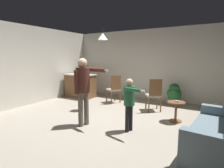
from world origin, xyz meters
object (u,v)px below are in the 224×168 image
spare_remote_on_table (177,101)px  kitchen_counter (80,86)px  couch_floral (223,136)px  person_child (130,99)px  side_table_by_couch (176,109)px  potted_plant_corner (174,93)px  person_adult (83,84)px  dining_chair_by_counter (154,94)px  dining_chair_near_wall (114,88)px

spare_remote_on_table → kitchen_counter: bearing=166.0°
couch_floral → kitchen_counter: 5.49m
kitchen_counter → person_child: (3.26, -2.14, 0.26)m
side_table_by_couch → couch_floral: bearing=-50.4°
kitchen_counter → person_child: person_child is taller
potted_plant_corner → spare_remote_on_table: size_ratio=5.77×
person_adult → potted_plant_corner: bearing=167.3°
side_table_by_couch → potted_plant_corner: potted_plant_corner is taller
couch_floral → person_child: person_child is taller
dining_chair_by_counter → dining_chair_near_wall: bearing=136.5°
couch_floral → kitchen_counter: size_ratio=1.48×
kitchen_counter → side_table_by_couch: size_ratio=2.42×
kitchen_counter → person_adult: size_ratio=0.78×
couch_floral → dining_chair_by_counter: bearing=49.4°
couch_floral → potted_plant_corner: 3.22m
potted_plant_corner → kitchen_counter: bearing=-169.1°
person_adult → spare_remote_on_table: 2.37m
side_table_by_couch → dining_chair_near_wall: size_ratio=0.52×
person_adult → dining_chair_near_wall: person_adult is taller
kitchen_counter → dining_chair_near_wall: bearing=-4.5°
couch_floral → dining_chair_by_counter: same height
dining_chair_by_counter → spare_remote_on_table: dining_chair_by_counter is taller
spare_remote_on_table → person_child: bearing=-124.4°
potted_plant_corner → couch_floral: bearing=-63.8°
person_child → kitchen_counter: bearing=-109.3°
dining_chair_by_counter → spare_remote_on_table: bearing=-72.6°
dining_chair_near_wall → potted_plant_corner: (1.90, 0.83, -0.13)m
person_adult → potted_plant_corner: (1.43, 3.07, -0.59)m
kitchen_counter → person_adult: bearing=-47.6°
kitchen_counter → side_table_by_couch: (4.02, -0.98, -0.15)m
dining_chair_by_counter → spare_remote_on_table: (0.79, -0.62, -0.01)m
person_adult → dining_chair_by_counter: bearing=164.1°
person_adult → person_child: person_adult is taller
kitchen_counter → spare_remote_on_table: size_ratio=9.69×
couch_floral → potted_plant_corner: size_ratio=2.49×
person_child → dining_chair_near_wall: bearing=-128.3°
side_table_by_couch → potted_plant_corner: 1.72m
person_adult → spare_remote_on_table: (1.86, 1.38, -0.46)m
person_child → spare_remote_on_table: 1.39m
person_adult → potted_plant_corner: size_ratio=2.15×
couch_floral → kitchen_counter: couch_floral is taller
couch_floral → dining_chair_by_counter: 2.56m
potted_plant_corner → side_table_by_couch: bearing=-76.2°
kitchen_counter → spare_remote_on_table: (4.04, -1.00, 0.06)m
side_table_by_couch → person_child: bearing=-122.9°
kitchen_counter → dining_chair_by_counter: size_ratio=1.26×
couch_floral → dining_chair_by_counter: (-1.78, 1.82, 0.21)m
kitchen_counter → dining_chair_by_counter: (3.25, -0.38, 0.07)m
side_table_by_couch → potted_plant_corner: size_ratio=0.69×
person_adult → side_table_by_couch: bearing=139.6°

